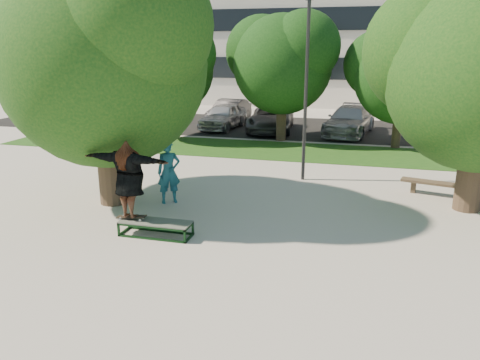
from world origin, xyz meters
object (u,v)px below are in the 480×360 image
(lamppost, at_px, (306,90))
(car_dark, at_px, (229,112))
(tree_left, at_px, (102,51))
(bench, at_px, (450,186))
(car_silver_a, at_px, (223,116))
(car_silver_b, at_px, (349,121))
(grind_box, at_px, (156,228))
(car_grey, at_px, (271,119))
(bystander, at_px, (169,172))

(lamppost, relative_size, car_dark, 1.39)
(tree_left, distance_m, bench, 11.18)
(tree_left, height_order, lamppost, tree_left)
(tree_left, xyz_separation_m, lamppost, (5.29, 3.91, -1.27))
(tree_left, relative_size, car_dark, 1.62)
(car_silver_a, bearing_deg, tree_left, -81.74)
(car_silver_b, bearing_deg, car_silver_a, -171.32)
(grind_box, xyz_separation_m, car_silver_b, (4.16, 15.64, 0.56))
(grind_box, height_order, car_grey, car_grey)
(tree_left, distance_m, car_silver_b, 15.42)
(car_dark, bearing_deg, car_silver_a, -80.12)
(lamppost, distance_m, car_silver_a, 11.54)
(grind_box, distance_m, car_silver_b, 16.20)
(lamppost, xyz_separation_m, car_silver_a, (-5.82, 9.67, -2.43))
(bystander, relative_size, car_dark, 0.43)
(grind_box, height_order, bench, bench)
(car_silver_b, bearing_deg, bench, -62.32)
(bystander, relative_size, car_silver_a, 0.45)
(tree_left, xyz_separation_m, car_dark, (-0.71, 15.41, -3.70))
(lamppost, bearing_deg, tree_left, -143.58)
(car_grey, bearing_deg, car_silver_a, 170.67)
(grind_box, relative_size, bystander, 0.94)
(grind_box, bearing_deg, lamppost, 64.60)
(grind_box, distance_m, car_dark, 17.87)
(car_dark, height_order, car_silver_b, car_silver_b)
(car_grey, height_order, car_silver_b, car_silver_b)
(lamppost, relative_size, car_silver_a, 1.45)
(car_grey, xyz_separation_m, car_silver_b, (4.27, 0.07, 0.04))
(grind_box, bearing_deg, bystander, 105.21)
(car_dark, bearing_deg, bystander, -76.50)
(bench, xyz_separation_m, car_dark, (-10.70, 12.43, 0.35))
(car_grey, bearing_deg, lamppost, -78.13)
(car_grey, bearing_deg, grind_box, -95.28)
(lamppost, distance_m, grind_box, 7.36)
(bystander, bearing_deg, car_grey, 54.27)
(bystander, height_order, bench, bystander)
(grind_box, height_order, car_silver_b, car_silver_b)
(bystander, bearing_deg, car_dark, 65.93)
(bystander, xyz_separation_m, bench, (8.27, 2.65, -0.58))
(lamppost, relative_size, bench, 2.08)
(tree_left, bearing_deg, car_dark, 92.63)
(bystander, xyz_separation_m, car_silver_a, (-2.25, 13.24, -0.23))
(tree_left, relative_size, grind_box, 3.95)
(tree_left, distance_m, bystander, 3.89)
(car_dark, height_order, car_grey, car_dark)
(bench, bearing_deg, bystander, -148.32)
(car_dark, bearing_deg, tree_left, -83.02)
(bench, bearing_deg, car_silver_a, 148.75)
(car_dark, bearing_deg, bench, -44.92)
(car_dark, xyz_separation_m, car_grey, (3.00, -2.01, -0.02))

